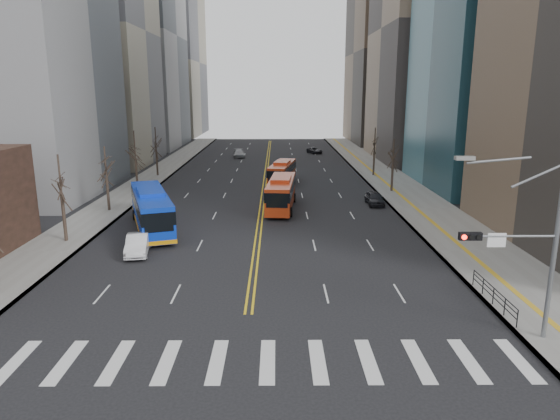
# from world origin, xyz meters

# --- Properties ---
(ground) EXTENTS (220.00, 220.00, 0.00)m
(ground) POSITION_xyz_m (0.00, 0.00, 0.00)
(ground) COLOR black
(sidewalk_right) EXTENTS (7.00, 130.00, 0.15)m
(sidewalk_right) POSITION_xyz_m (17.50, 45.00, 0.07)
(sidewalk_right) COLOR gray
(sidewalk_right) RESTS_ON ground
(sidewalk_left) EXTENTS (5.00, 130.00, 0.15)m
(sidewalk_left) POSITION_xyz_m (-16.50, 45.00, 0.07)
(sidewalk_left) COLOR gray
(sidewalk_left) RESTS_ON ground
(crosswalk) EXTENTS (26.70, 4.00, 0.01)m
(crosswalk) POSITION_xyz_m (0.00, 0.00, 0.01)
(crosswalk) COLOR silver
(crosswalk) RESTS_ON ground
(centerline) EXTENTS (0.55, 100.00, 0.01)m
(centerline) POSITION_xyz_m (0.00, 55.00, 0.01)
(centerline) COLOR gold
(centerline) RESTS_ON ground
(office_towers) EXTENTS (83.00, 134.00, 58.00)m
(office_towers) POSITION_xyz_m (0.12, 68.51, 23.92)
(office_towers) COLOR gray
(office_towers) RESTS_ON ground
(signal_mast) EXTENTS (5.37, 0.37, 9.39)m
(signal_mast) POSITION_xyz_m (13.77, 2.00, 4.86)
(signal_mast) COLOR gray
(signal_mast) RESTS_ON ground
(pedestrian_railing) EXTENTS (0.06, 6.06, 1.02)m
(pedestrian_railing) POSITION_xyz_m (14.30, 6.00, 0.82)
(pedestrian_railing) COLOR black
(pedestrian_railing) RESTS_ON sidewalk_right
(street_trees) EXTENTS (35.20, 47.20, 7.60)m
(street_trees) POSITION_xyz_m (-7.18, 34.55, 4.87)
(street_trees) COLOR black
(street_trees) RESTS_ON ground
(blue_bus) EXTENTS (6.75, 12.99, 3.71)m
(blue_bus) POSITION_xyz_m (-9.76, 22.96, 1.95)
(blue_bus) COLOR #0D34C3
(blue_bus) RESTS_ON ground
(red_bus_near) EXTENTS (3.43, 10.98, 3.44)m
(red_bus_near) POSITION_xyz_m (2.10, 30.96, 1.91)
(red_bus_near) COLOR #B83413
(red_bus_near) RESTS_ON ground
(red_bus_far) EXTENTS (4.07, 10.21, 3.19)m
(red_bus_far) POSITION_xyz_m (2.37, 45.21, 1.78)
(red_bus_far) COLOR #B83413
(red_bus_far) RESTS_ON ground
(car_white) EXTENTS (2.34, 4.80, 1.51)m
(car_white) POSITION_xyz_m (-9.18, 15.92, 0.76)
(car_white) COLOR silver
(car_white) RESTS_ON ground
(car_dark_mid) EXTENTS (1.75, 4.29, 1.46)m
(car_dark_mid) POSITION_xyz_m (12.50, 32.88, 0.73)
(car_dark_mid) COLOR black
(car_dark_mid) RESTS_ON ground
(car_silver) EXTENTS (2.60, 5.24, 1.46)m
(car_silver) POSITION_xyz_m (-5.55, 73.40, 0.73)
(car_silver) COLOR gray
(car_silver) RESTS_ON ground
(car_dark_far) EXTENTS (3.31, 4.68, 1.19)m
(car_dark_far) POSITION_xyz_m (9.28, 79.34, 0.59)
(car_dark_far) COLOR black
(car_dark_far) RESTS_ON ground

